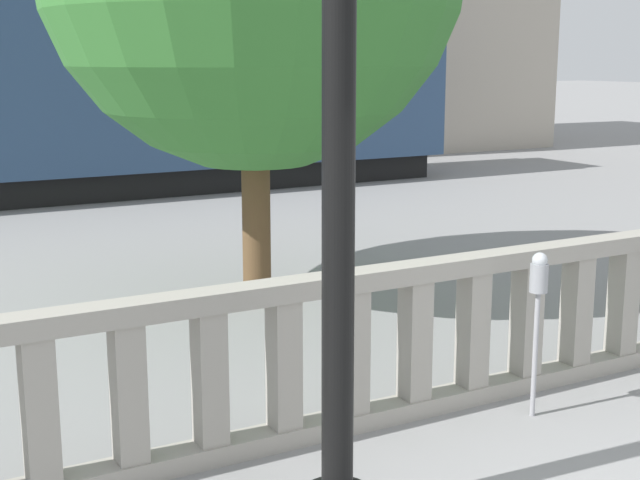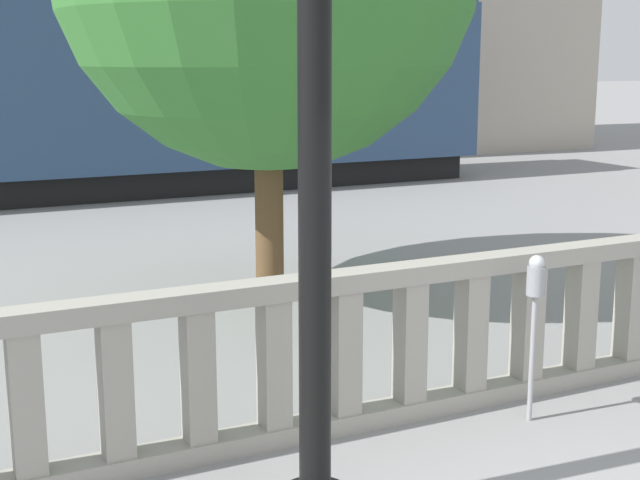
# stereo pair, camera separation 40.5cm
# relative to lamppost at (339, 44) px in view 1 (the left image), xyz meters

# --- Properties ---
(balustrade) EXTENTS (14.41, 0.24, 1.22)m
(balustrade) POSITION_rel_lamppost_xyz_m (1.36, 1.13, -2.21)
(balustrade) COLOR #9E998E
(balustrade) RESTS_ON ground
(lamppost) EXTENTS (0.42, 0.42, 5.83)m
(lamppost) POSITION_rel_lamppost_xyz_m (0.00, 0.00, 0.00)
(lamppost) COLOR black
(lamppost) RESTS_ON ground
(parking_meter) EXTENTS (0.14, 0.14, 1.31)m
(parking_meter) POSITION_rel_lamppost_xyz_m (2.15, 0.66, -1.81)
(parking_meter) COLOR #99999E
(parking_meter) RESTS_ON ground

